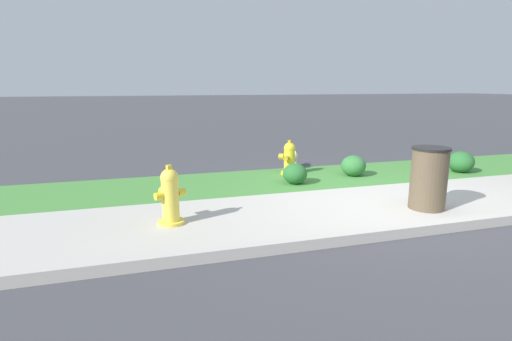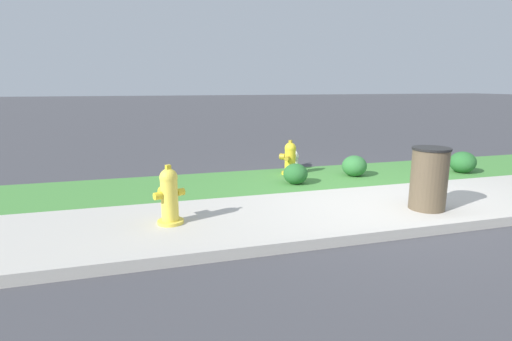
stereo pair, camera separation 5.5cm
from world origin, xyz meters
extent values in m
plane|color=#424247|center=(0.00, 0.00, 0.00)|extent=(120.00, 120.00, 0.00)
cube|color=#BCB7AD|center=(0.00, 0.00, 0.01)|extent=(18.00, 1.99, 0.01)
cube|color=#47893D|center=(0.00, 1.89, 0.00)|extent=(18.00, 1.80, 0.01)
cube|color=#BCB7AD|center=(0.00, -1.07, 0.06)|extent=(18.00, 0.16, 0.12)
cylinder|color=yellow|center=(-0.60, 2.25, 0.03)|extent=(0.32, 0.32, 0.05)
cylinder|color=yellow|center=(-0.60, 2.25, 0.28)|extent=(0.21, 0.21, 0.45)
sphere|color=yellow|center=(-0.60, 2.25, 0.50)|extent=(0.22, 0.22, 0.22)
cube|color=#B29323|center=(-0.60, 2.25, 0.63)|extent=(0.08, 0.08, 0.06)
cylinder|color=#B29323|center=(-0.70, 2.14, 0.33)|extent=(0.13, 0.13, 0.09)
cylinder|color=#B29323|center=(-0.50, 2.36, 0.33)|extent=(0.13, 0.13, 0.09)
cylinder|color=#B29323|center=(-0.71, 2.35, 0.33)|extent=(0.15, 0.16, 0.12)
cylinder|color=yellow|center=(-2.99, 0.07, 0.03)|extent=(0.32, 0.32, 0.05)
cylinder|color=yellow|center=(-2.99, 0.07, 0.32)|extent=(0.21, 0.21, 0.53)
sphere|color=yellow|center=(-2.99, 0.07, 0.58)|extent=(0.22, 0.22, 0.22)
cube|color=yellow|center=(-2.99, 0.07, 0.71)|extent=(0.07, 0.07, 0.06)
cylinder|color=yellow|center=(-3.13, 0.01, 0.38)|extent=(0.12, 0.12, 0.09)
cylinder|color=yellow|center=(-2.85, 0.12, 0.38)|extent=(0.12, 0.12, 0.09)
cylinder|color=yellow|center=(-3.05, 0.21, 0.38)|extent=(0.15, 0.14, 0.12)
ellipsoid|color=silver|center=(-0.28, 2.84, 0.24)|extent=(0.32, 0.43, 0.18)
sphere|color=silver|center=(-0.37, 2.63, 0.27)|extent=(0.14, 0.14, 0.14)
sphere|color=black|center=(-0.39, 2.56, 0.26)|extent=(0.03, 0.03, 0.03)
cone|color=silver|center=(-0.33, 2.60, 0.36)|extent=(0.06, 0.06, 0.06)
cone|color=silver|center=(-0.41, 2.63, 0.36)|extent=(0.06, 0.06, 0.06)
cylinder|color=silver|center=(-0.28, 2.71, 0.08)|extent=(0.05, 0.05, 0.15)
cylinder|color=silver|center=(-0.37, 2.75, 0.08)|extent=(0.05, 0.05, 0.15)
cylinder|color=silver|center=(-0.18, 2.94, 0.08)|extent=(0.05, 0.05, 0.15)
cylinder|color=silver|center=(-0.27, 2.98, 0.08)|extent=(0.05, 0.05, 0.15)
cylinder|color=silver|center=(-0.19, 3.04, 0.29)|extent=(0.04, 0.04, 0.10)
cylinder|color=brown|center=(0.41, -0.31, 0.41)|extent=(0.47, 0.47, 0.83)
cylinder|color=black|center=(0.41, -0.31, 0.84)|extent=(0.50, 0.50, 0.03)
ellipsoid|color=#337538|center=(0.50, 1.78, 0.19)|extent=(0.45, 0.45, 0.39)
ellipsoid|color=#28662D|center=(2.66, 1.47, 0.21)|extent=(0.48, 0.48, 0.41)
ellipsoid|color=#28662D|center=(-0.78, 1.53, 0.18)|extent=(0.42, 0.42, 0.36)
camera|label=1|loc=(-3.33, -4.66, 1.67)|focal=28.00mm
camera|label=2|loc=(-3.28, -4.68, 1.67)|focal=28.00mm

